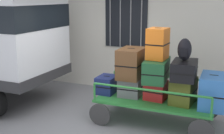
{
  "coord_description": "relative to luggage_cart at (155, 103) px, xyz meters",
  "views": [
    {
      "loc": [
        2.5,
        -5.23,
        2.63
      ],
      "look_at": [
        0.05,
        0.56,
        1.12
      ],
      "focal_mm": 47.53,
      "sensor_mm": 36.0,
      "label": 1
    }
  ],
  "objects": [
    {
      "name": "suitcase_midleft_middle",
      "position": [
        -0.56,
        0.02,
        0.81
      ],
      "size": [
        0.49,
        0.73,
        0.64
      ],
      "color": "brown",
      "rests_on": "suitcase_midleft_bottom"
    },
    {
      "name": "suitcase_center_bottom",
      "position": [
        0.0,
        -0.01,
        0.3
      ],
      "size": [
        0.47,
        0.44,
        0.41
      ],
      "color": "#B21E1E",
      "rests_on": "luggage_cart"
    },
    {
      "name": "suitcase_midright_bottom",
      "position": [
        0.56,
        0.02,
        0.35
      ],
      "size": [
        0.5,
        0.71,
        0.51
      ],
      "color": "#4C5119",
      "rests_on": "luggage_cart"
    },
    {
      "name": "suitcase_center_middle",
      "position": [
        0.0,
        -0.0,
        0.73
      ],
      "size": [
        0.52,
        0.94,
        0.45
      ],
      "color": "#194C28",
      "rests_on": "suitcase_center_bottom"
    },
    {
      "name": "luggage_cart",
      "position": [
        0.0,
        0.0,
        0.0
      ],
      "size": [
        2.5,
        1.27,
        0.52
      ],
      "color": "#2D8438",
      "rests_on": "ground"
    },
    {
      "name": "suitcase_right_bottom",
      "position": [
        1.12,
        0.02,
        0.41
      ],
      "size": [
        0.51,
        0.83,
        0.64
      ],
      "color": "#3372C6",
      "rests_on": "luggage_cart"
    },
    {
      "name": "cart_railing",
      "position": [
        0.0,
        0.0,
        0.41
      ],
      "size": [
        2.37,
        1.13,
        0.38
      ],
      "color": "#2D8438",
      "rests_on": "luggage_cart"
    },
    {
      "name": "ground_plane",
      "position": [
        -1.04,
        -0.56,
        -0.42
      ],
      "size": [
        40.0,
        40.0,
        0.0
      ],
      "primitive_type": "plane",
      "color": "gray"
    },
    {
      "name": "suitcase_midleft_bottom",
      "position": [
        -0.56,
        -0.02,
        0.29
      ],
      "size": [
        0.48,
        0.46,
        0.4
      ],
      "color": "slate",
      "rests_on": "luggage_cart"
    },
    {
      "name": "suitcase_center_top",
      "position": [
        0.0,
        0.01,
        1.27
      ],
      "size": [
        0.41,
        0.49,
        0.64
      ],
      "color": "orange",
      "rests_on": "suitcase_center_middle"
    },
    {
      "name": "building_wall",
      "position": [
        -1.05,
        1.99,
        2.08
      ],
      "size": [
        12.0,
        0.38,
        5.0
      ],
      "color": "silver",
      "rests_on": "ground"
    },
    {
      "name": "backpack",
      "position": [
        0.54,
        -0.02,
        1.19
      ],
      "size": [
        0.27,
        0.22,
        0.44
      ],
      "color": "black",
      "rests_on": "suitcase_midright_middle"
    },
    {
      "name": "suitcase_midright_middle",
      "position": [
        0.56,
        -0.01,
        0.78
      ],
      "size": [
        0.5,
        0.78,
        0.37
      ],
      "color": "black",
      "rests_on": "suitcase_midright_bottom"
    },
    {
      "name": "suitcase_left_bottom",
      "position": [
        -1.12,
        -0.0,
        0.28
      ],
      "size": [
        0.39,
        0.52,
        0.38
      ],
      "color": "navy",
      "rests_on": "luggage_cart"
    }
  ]
}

